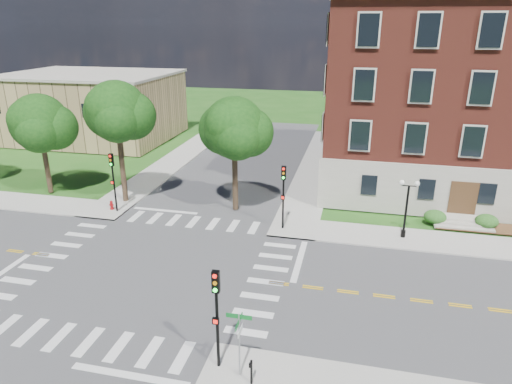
% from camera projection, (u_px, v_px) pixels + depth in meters
% --- Properties ---
extents(ground, '(160.00, 160.00, 0.00)m').
position_uv_depth(ground, '(153.00, 268.00, 28.51)').
color(ground, '#1F5116').
rests_on(ground, ground).
extents(road_ew, '(90.00, 12.00, 0.01)m').
position_uv_depth(road_ew, '(153.00, 268.00, 28.50)').
color(road_ew, '#3D3D3F').
rests_on(road_ew, ground).
extents(road_ns, '(12.00, 90.00, 0.01)m').
position_uv_depth(road_ns, '(153.00, 268.00, 28.50)').
color(road_ns, '#3D3D3F').
rests_on(road_ns, ground).
extents(sidewalk_ne, '(34.00, 34.00, 0.12)m').
position_uv_depth(sidewalk_ne, '(395.00, 200.00, 39.29)').
color(sidewalk_ne, '#9E9B93').
rests_on(sidewalk_ne, ground).
extents(sidewalk_nw, '(34.00, 34.00, 0.12)m').
position_uv_depth(sidewalk_nw, '(77.00, 175.00, 45.75)').
color(sidewalk_nw, '#9E9B93').
rests_on(sidewalk_nw, ground).
extents(crosswalk_east, '(2.20, 10.20, 0.02)m').
position_uv_depth(crosswalk_east, '(266.00, 282.00, 26.99)').
color(crosswalk_east, silver).
rests_on(crosswalk_east, ground).
extents(stop_bar_east, '(0.40, 5.50, 0.00)m').
position_uv_depth(stop_bar_east, '(299.00, 261.00, 29.40)').
color(stop_bar_east, silver).
rests_on(stop_bar_east, ground).
extents(main_building, '(30.60, 22.40, 16.50)m').
position_uv_depth(main_building, '(501.00, 95.00, 40.63)').
color(main_building, '#A09B8D').
rests_on(main_building, ground).
extents(secondary_building, '(20.40, 15.40, 8.30)m').
position_uv_depth(secondary_building, '(93.00, 106.00, 59.02)').
color(secondary_building, '#8E764E').
rests_on(secondary_building, ground).
extents(tree_b, '(4.93, 4.93, 8.75)m').
position_uv_depth(tree_b, '(40.00, 123.00, 38.77)').
color(tree_b, '#302018').
rests_on(tree_b, ground).
extents(tree_c, '(4.89, 4.89, 10.11)m').
position_uv_depth(tree_c, '(116.00, 112.00, 36.36)').
color(tree_c, '#302018').
rests_on(tree_c, ground).
extents(tree_d, '(4.80, 4.80, 9.14)m').
position_uv_depth(tree_d, '(234.00, 128.00, 34.91)').
color(tree_d, '#302018').
rests_on(tree_d, ground).
extents(traffic_signal_se, '(0.32, 0.36, 4.80)m').
position_uv_depth(traffic_signal_se, '(217.00, 307.00, 19.18)').
color(traffic_signal_se, black).
rests_on(traffic_signal_se, ground).
extents(traffic_signal_ne, '(0.33, 0.36, 4.80)m').
position_uv_depth(traffic_signal_ne, '(283.00, 189.00, 32.72)').
color(traffic_signal_ne, black).
rests_on(traffic_signal_ne, ground).
extents(traffic_signal_nw, '(0.35, 0.39, 4.80)m').
position_uv_depth(traffic_signal_nw, '(113.00, 175.00, 35.77)').
color(traffic_signal_nw, black).
rests_on(traffic_signal_nw, ground).
extents(twin_lamp_west, '(1.36, 0.36, 4.23)m').
position_uv_depth(twin_lamp_west, '(407.00, 205.00, 31.57)').
color(twin_lamp_west, black).
rests_on(twin_lamp_west, ground).
extents(street_sign_pole, '(1.10, 1.10, 3.10)m').
position_uv_depth(street_sign_pole, '(239.00, 333.00, 18.97)').
color(street_sign_pole, gray).
rests_on(street_sign_pole, ground).
extents(push_button_post, '(0.14, 0.21, 1.20)m').
position_uv_depth(push_button_post, '(251.00, 371.00, 19.01)').
color(push_button_post, black).
rests_on(push_button_post, ground).
extents(fire_hydrant, '(0.35, 0.35, 0.75)m').
position_uv_depth(fire_hydrant, '(112.00, 205.00, 37.06)').
color(fire_hydrant, maroon).
rests_on(fire_hydrant, ground).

